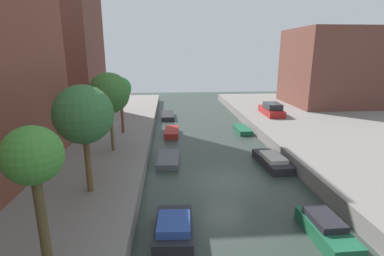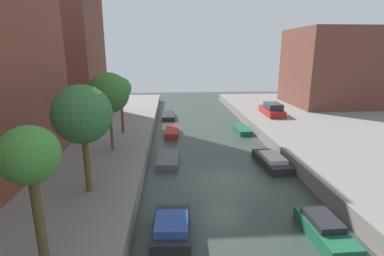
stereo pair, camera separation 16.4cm
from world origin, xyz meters
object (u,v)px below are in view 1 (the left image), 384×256
Objects in this scene: street_tree_4 at (120,89)px; moored_boat_left_2 at (174,229)px; street_tree_2 at (84,115)px; moored_boat_right_3 at (272,161)px; parked_car at (272,110)px; moored_boat_left_5 at (168,116)px; street_tree_1 at (33,159)px; moored_boat_right_4 at (242,130)px; moored_boat_left_4 at (172,132)px; moored_boat_right_2 at (326,230)px; low_block_right at (329,67)px; apartment_tower_far at (44,19)px; moored_boat_left_3 at (168,159)px; street_tree_3 at (109,93)px.

moored_boat_left_2 is (4.22, -14.00, -4.45)m from street_tree_4.
street_tree_2 is 13.30m from moored_boat_right_3.
street_tree_2 is at bearing -156.23° from moored_boat_right_3.
parked_car reaches higher than moored_boat_left_5.
moored_boat_right_4 is at bearing 59.48° from street_tree_1.
moored_boat_right_3 is at bearing -28.31° from street_tree_4.
moored_boat_left_2 is (4.22, 2.64, -4.38)m from street_tree_1.
parked_car is 1.39× the size of moored_boat_left_4.
moored_boat_left_2 is 18.38m from moored_boat_right_4.
street_tree_2 is 1.59× the size of moored_boat_right_2.
low_block_right is at bearing 26.35° from street_tree_4.
street_tree_1 is (8.53, -24.25, -6.37)m from apartment_tower_far.
parked_car is at bearing 71.03° from moored_boat_right_3.
moored_boat_left_2 is at bearing -132.43° from moored_boat_right_3.
moored_boat_left_2 reaches higher than moored_boat_left_3.
street_tree_3 reaches higher than moored_boat_left_3.
apartment_tower_far is 26.52m from moored_boat_right_3.
moored_boat_right_4 is (11.50, 14.04, -4.75)m from street_tree_2.
moored_boat_right_4 reaches higher than moored_boat_left_3.
moored_boat_right_3 is at bearing -34.60° from apartment_tower_far.
low_block_right is at bearing 6.56° from moored_boat_left_5.
moored_boat_right_3 reaches higher than moored_boat_left_4.
moored_boat_left_5 is 10.51m from moored_boat_right_4.
street_tree_1 is at bearing -90.00° from street_tree_2.
moored_boat_right_4 is at bearing -13.31° from apartment_tower_far.
moored_boat_right_3 is (7.10, -8.50, 0.08)m from moored_boat_left_4.
low_block_right reaches higher than parked_car.
street_tree_1 reaches higher than moored_boat_left_4.
street_tree_2 reaches higher than moored_boat_left_3.
moored_boat_left_4 is at bearing 77.21° from street_tree_1.
apartment_tower_far reaches higher than parked_car.
moored_boat_left_5 is at bearing 114.77° from moored_boat_right_3.
street_tree_1 is at bearing -90.00° from street_tree_3.
apartment_tower_far is 4.18× the size of street_tree_4.
moored_boat_right_2 is (10.85, -3.43, -4.57)m from street_tree_2.
apartment_tower_far is 5.82× the size of moored_boat_left_3.
moored_boat_left_4 is 1.01× the size of moored_boat_right_2.
low_block_right is 24.10m from moored_boat_right_3.
street_tree_4 is 1.42× the size of moored_boat_right_2.
moored_boat_left_2 is (4.22, -9.20, -4.74)m from street_tree_3.
apartment_tower_far is 1.97× the size of low_block_right.
moored_boat_left_5 is at bearing 162.48° from parked_car.
moored_boat_right_2 reaches higher than moored_boat_right_3.
parked_car is (15.72, 6.40, -3.31)m from street_tree_4.
moored_boat_left_3 is at bearing -135.95° from parked_car.
moored_boat_left_2 reaches higher than moored_boat_right_2.
street_tree_2 is (0.00, 5.47, 0.18)m from street_tree_1.
apartment_tower_far is at bearing -171.63° from low_block_right.
street_tree_3 is 1.63× the size of moored_boat_right_2.
moored_boat_left_3 is (3.97, -4.97, -4.65)m from street_tree_4.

